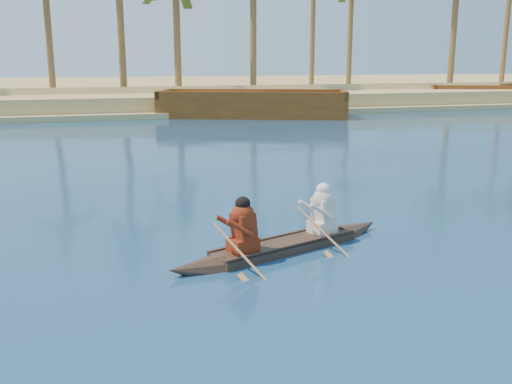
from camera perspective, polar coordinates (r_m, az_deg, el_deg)
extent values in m
plane|color=navy|center=(18.40, 22.51, 0.79)|extent=(160.00, 160.00, 0.00)
cube|color=tan|center=(41.64, -0.72, 8.23)|extent=(150.00, 8.00, 0.50)
cube|color=tan|center=(63.00, -6.40, 10.16)|extent=(150.00, 50.00, 1.50)
cube|color=brown|center=(37.54, -0.30, 8.21)|extent=(12.65, 8.10, 1.50)
cube|color=brown|center=(53.10, 22.92, 8.58)|extent=(12.05, 7.54, 1.43)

